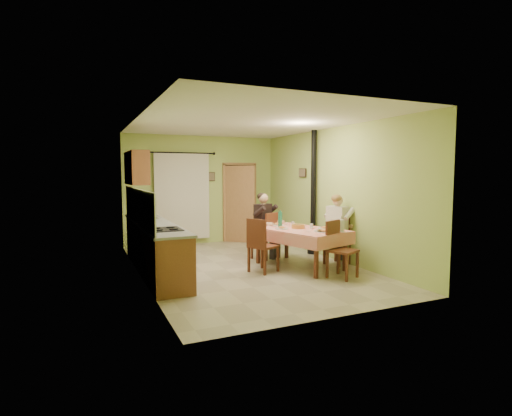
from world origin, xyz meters
name	(u,v)px	position (x,y,z in m)	size (l,w,h in m)	color
floor	(246,267)	(0.00, 0.00, 0.00)	(4.00, 6.00, 0.01)	tan
room_shell	(246,174)	(0.00, 0.00, 1.82)	(4.04, 6.04, 2.82)	#B1CA67
kitchen_run	(154,246)	(-1.71, 0.40, 0.48)	(0.64, 3.64, 1.56)	brown
upper_cabinets	(136,168)	(-1.82, 1.70, 1.95)	(0.35, 1.40, 0.70)	brown
curtain	(182,196)	(-0.55, 2.90, 1.26)	(1.70, 0.07, 2.22)	black
doorway	(240,203)	(1.00, 2.84, 1.05)	(0.96, 0.58, 2.15)	black
dining_table	(300,248)	(0.96, -0.42, 0.38)	(1.56, 2.06, 0.76)	#EB897B
tableware	(305,226)	(1.01, -0.50, 0.81)	(1.00, 1.51, 0.33)	white
chair_far	(265,245)	(0.68, 0.59, 0.29)	(0.60, 0.60, 1.00)	#582918
chair_near	(342,261)	(1.23, -1.41, 0.29)	(0.58, 0.58, 1.00)	#582918
chair_right	(338,250)	(1.80, -0.51, 0.29)	(0.54, 0.54, 0.99)	#582918
chair_left	(263,256)	(0.13, -0.47, 0.29)	(0.59, 0.59, 1.01)	#582918
man_far	(264,218)	(0.67, 0.61, 0.88)	(0.65, 0.63, 1.39)	black
man_right	(338,221)	(1.78, -0.51, 0.88)	(0.57, 0.64, 1.39)	beige
stove_flue	(313,209)	(1.90, 0.60, 1.02)	(0.24, 0.24, 2.80)	black
picture_back	(211,177)	(0.25, 2.97, 1.75)	(0.19, 0.03, 0.23)	black
picture_right	(303,173)	(1.97, 1.20, 1.85)	(0.03, 0.31, 0.21)	brown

